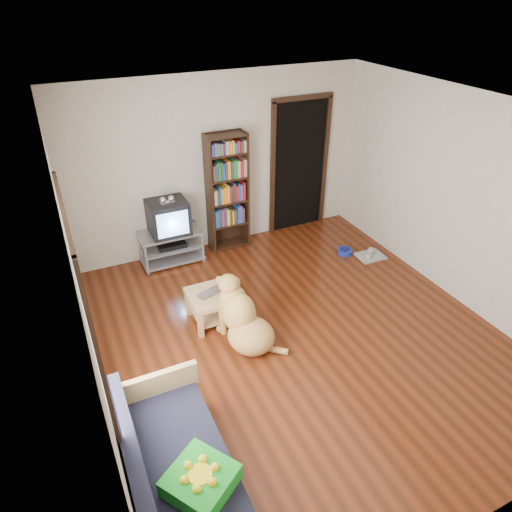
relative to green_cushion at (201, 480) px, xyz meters
name	(u,v)px	position (x,y,z in m)	size (l,w,h in m)	color
ground	(299,335)	(1.75, 1.56, -0.50)	(5.00, 5.00, 0.00)	#5F2410
ceiling	(313,115)	(1.75, 1.56, 2.10)	(5.00, 5.00, 0.00)	white
wall_back	(219,164)	(1.75, 4.06, 0.80)	(4.50, 4.50, 0.00)	beige
wall_front	(508,420)	(1.75, -0.94, 0.80)	(4.50, 4.50, 0.00)	beige
wall_left	(81,295)	(-0.50, 1.56, 0.80)	(5.00, 5.00, 0.00)	beige
wall_right	(464,202)	(4.00, 1.56, 0.80)	(5.00, 5.00, 0.00)	beige
green_cushion	(201,480)	(0.00, 0.00, 0.00)	(0.45, 0.45, 0.15)	green
laptop	(212,294)	(0.92, 2.24, -0.08)	(0.32, 0.21, 0.03)	silver
dog_bowl	(345,251)	(3.32, 2.90, -0.46)	(0.22, 0.22, 0.08)	#162999
grey_rag	(370,256)	(3.62, 2.65, -0.48)	(0.40, 0.32, 0.03)	#9F9F9F
window	(86,308)	(-0.48, 1.06, 1.00)	(0.03, 1.46, 1.70)	white
doorway	(299,163)	(3.10, 4.04, 0.62)	(1.03, 0.05, 2.19)	black
tv_stand	(171,246)	(0.85, 3.81, -0.23)	(0.90, 0.45, 0.50)	#99999E
crt_tv	(168,216)	(0.85, 3.83, 0.25)	(0.55, 0.52, 0.58)	black
bookshelf	(227,187)	(1.80, 3.91, 0.51)	(0.60, 0.30, 1.80)	black
sofa	(180,484)	(-0.12, 0.18, -0.23)	(0.80, 1.80, 0.80)	tan
coffee_table	(212,302)	(0.92, 2.27, -0.22)	(0.55, 0.55, 0.40)	tan
dog	(243,320)	(1.11, 1.77, -0.19)	(0.68, 0.93, 0.84)	tan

